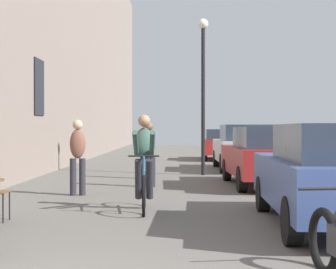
{
  "coord_description": "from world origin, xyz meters",
  "views": [
    {
      "loc": [
        0.97,
        -3.75,
        1.46
      ],
      "look_at": [
        0.69,
        14.91,
        1.26
      ],
      "focal_mm": 58.28,
      "sensor_mm": 36.0,
      "label": 1
    }
  ],
  "objects_px": {
    "pedestrian_near": "(78,153)",
    "pedestrian_far": "(146,147)",
    "parked_car_third": "(244,147)",
    "pedestrian_mid": "(149,150)",
    "parked_car_nearest": "(332,174)",
    "cyclist_on_bicycle": "(144,165)",
    "street_lamp": "(203,76)",
    "parked_car_second": "(266,156)",
    "parked_car_fourth": "(221,144)"
  },
  "relations": [
    {
      "from": "pedestrian_near",
      "to": "pedestrian_far",
      "type": "relative_size",
      "value": 1.02
    },
    {
      "from": "parked_car_third",
      "to": "pedestrian_mid",
      "type": "bearing_deg",
      "value": -118.83
    },
    {
      "from": "pedestrian_near",
      "to": "parked_car_nearest",
      "type": "xyz_separation_m",
      "value": [
        4.44,
        -3.79,
        -0.14
      ]
    },
    {
      "from": "pedestrian_near",
      "to": "cyclist_on_bicycle",
      "type": "bearing_deg",
      "value": -53.68
    },
    {
      "from": "parked_car_nearest",
      "to": "parked_car_third",
      "type": "xyz_separation_m",
      "value": [
        0.08,
        11.1,
        0.03
      ]
    },
    {
      "from": "pedestrian_near",
      "to": "parked_car_third",
      "type": "distance_m",
      "value": 8.59
    },
    {
      "from": "pedestrian_mid",
      "to": "parked_car_third",
      "type": "relative_size",
      "value": 0.36
    },
    {
      "from": "cyclist_on_bicycle",
      "to": "parked_car_nearest",
      "type": "relative_size",
      "value": 0.41
    },
    {
      "from": "street_lamp",
      "to": "parked_car_nearest",
      "type": "distance_m",
      "value": 9.43
    },
    {
      "from": "pedestrian_far",
      "to": "parked_car_third",
      "type": "bearing_deg",
      "value": 45.69
    },
    {
      "from": "parked_car_second",
      "to": "parked_car_third",
      "type": "xyz_separation_m",
      "value": [
        0.11,
        5.4,
        0.05
      ]
    },
    {
      "from": "cyclist_on_bicycle",
      "to": "pedestrian_mid",
      "type": "relative_size",
      "value": 1.08
    },
    {
      "from": "pedestrian_near",
      "to": "street_lamp",
      "type": "bearing_deg",
      "value": 60.22
    },
    {
      "from": "pedestrian_mid",
      "to": "pedestrian_far",
      "type": "relative_size",
      "value": 1.0
    },
    {
      "from": "parked_car_fourth",
      "to": "pedestrian_mid",
      "type": "bearing_deg",
      "value": -103.11
    },
    {
      "from": "parked_car_nearest",
      "to": "parked_car_second",
      "type": "bearing_deg",
      "value": 90.31
    },
    {
      "from": "street_lamp",
      "to": "parked_car_third",
      "type": "height_order",
      "value": "street_lamp"
    },
    {
      "from": "pedestrian_mid",
      "to": "parked_car_second",
      "type": "xyz_separation_m",
      "value": [
        2.95,
        0.16,
        -0.14
      ]
    },
    {
      "from": "pedestrian_far",
      "to": "pedestrian_near",
      "type": "bearing_deg",
      "value": -107.7
    },
    {
      "from": "cyclist_on_bicycle",
      "to": "parked_car_third",
      "type": "bearing_deg",
      "value": 72.68
    },
    {
      "from": "parked_car_nearest",
      "to": "parked_car_second",
      "type": "relative_size",
      "value": 1.02
    },
    {
      "from": "parked_car_second",
      "to": "pedestrian_mid",
      "type": "bearing_deg",
      "value": -176.95
    },
    {
      "from": "pedestrian_mid",
      "to": "parked_car_nearest",
      "type": "relative_size",
      "value": 0.37
    },
    {
      "from": "street_lamp",
      "to": "parked_car_nearest",
      "type": "height_order",
      "value": "street_lamp"
    },
    {
      "from": "pedestrian_near",
      "to": "pedestrian_mid",
      "type": "xyz_separation_m",
      "value": [
        1.46,
        1.75,
        -0.02
      ]
    },
    {
      "from": "pedestrian_far",
      "to": "parked_car_fourth",
      "type": "height_order",
      "value": "pedestrian_far"
    },
    {
      "from": "pedestrian_far",
      "to": "cyclist_on_bicycle",
      "type": "bearing_deg",
      "value": -87.11
    },
    {
      "from": "cyclist_on_bicycle",
      "to": "parked_car_fourth",
      "type": "distance_m",
      "value": 16.04
    },
    {
      "from": "cyclist_on_bicycle",
      "to": "parked_car_third",
      "type": "distance_m",
      "value": 9.9
    },
    {
      "from": "pedestrian_mid",
      "to": "street_lamp",
      "type": "xyz_separation_m",
      "value": [
        1.53,
        3.49,
        2.19
      ]
    },
    {
      "from": "parked_car_second",
      "to": "pedestrian_near",
      "type": "bearing_deg",
      "value": -156.67
    },
    {
      "from": "cyclist_on_bicycle",
      "to": "pedestrian_near",
      "type": "height_order",
      "value": "cyclist_on_bicycle"
    },
    {
      "from": "pedestrian_far",
      "to": "parked_car_second",
      "type": "xyz_separation_m",
      "value": [
        3.14,
        -2.07,
        -0.14
      ]
    },
    {
      "from": "parked_car_nearest",
      "to": "parked_car_fourth",
      "type": "bearing_deg",
      "value": 90.66
    },
    {
      "from": "pedestrian_near",
      "to": "pedestrian_mid",
      "type": "relative_size",
      "value": 1.02
    },
    {
      "from": "parked_car_second",
      "to": "parked_car_third",
      "type": "distance_m",
      "value": 5.41
    },
    {
      "from": "parked_car_fourth",
      "to": "street_lamp",
      "type": "bearing_deg",
      "value": -98.39
    },
    {
      "from": "pedestrian_mid",
      "to": "street_lamp",
      "type": "relative_size",
      "value": 0.33
    },
    {
      "from": "street_lamp",
      "to": "parked_car_nearest",
      "type": "relative_size",
      "value": 1.13
    },
    {
      "from": "cyclist_on_bicycle",
      "to": "street_lamp",
      "type": "bearing_deg",
      "value": 79.11
    },
    {
      "from": "parked_car_third",
      "to": "cyclist_on_bicycle",
      "type": "bearing_deg",
      "value": -107.32
    },
    {
      "from": "cyclist_on_bicycle",
      "to": "pedestrian_far",
      "type": "distance_m",
      "value": 6.13
    },
    {
      "from": "pedestrian_mid",
      "to": "street_lamp",
      "type": "height_order",
      "value": "street_lamp"
    },
    {
      "from": "cyclist_on_bicycle",
      "to": "parked_car_nearest",
      "type": "distance_m",
      "value": 3.3
    },
    {
      "from": "parked_car_second",
      "to": "parked_car_fourth",
      "type": "distance_m",
      "value": 11.77
    },
    {
      "from": "pedestrian_mid",
      "to": "pedestrian_far",
      "type": "height_order",
      "value": "pedestrian_far"
    },
    {
      "from": "cyclist_on_bicycle",
      "to": "parked_car_third",
      "type": "height_order",
      "value": "cyclist_on_bicycle"
    },
    {
      "from": "parked_car_second",
      "to": "parked_car_fourth",
      "type": "xyz_separation_m",
      "value": [
        -0.17,
        11.77,
        -0.04
      ]
    },
    {
      "from": "cyclist_on_bicycle",
      "to": "pedestrian_far",
      "type": "bearing_deg",
      "value": 92.89
    },
    {
      "from": "pedestrian_near",
      "to": "parked_car_third",
      "type": "relative_size",
      "value": 0.37
    }
  ]
}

